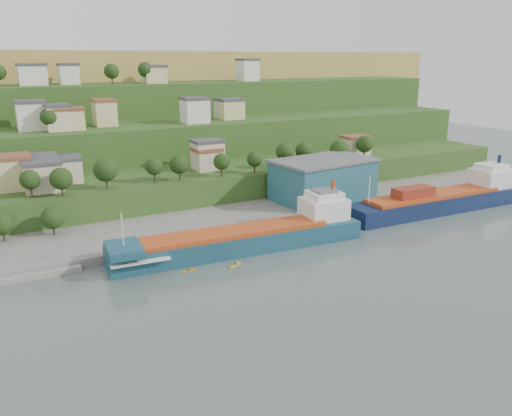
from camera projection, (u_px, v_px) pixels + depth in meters
ground at (252, 263)px, 113.67m from camera, size 500.00×500.00×0.00m
quay at (268, 217)px, 146.35m from camera, size 220.00×26.00×4.00m
hillside at (100, 149)px, 256.13m from camera, size 360.00×211.23×96.00m
cargo_ship_near at (248, 239)px, 121.32m from camera, size 63.62×14.10×16.21m
cargo_ship_far at (443, 201)px, 152.88m from camera, size 63.20×12.24×17.10m
warehouse at (323, 179)px, 156.14m from camera, size 32.88×22.26×12.80m
dinghy at (25, 263)px, 109.18m from camera, size 4.17×2.10×0.80m
kayak_orange at (189, 270)px, 108.99m from camera, size 3.19×0.80×0.79m
kayak_yellow at (235, 264)px, 112.10m from camera, size 3.53×2.07×0.90m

